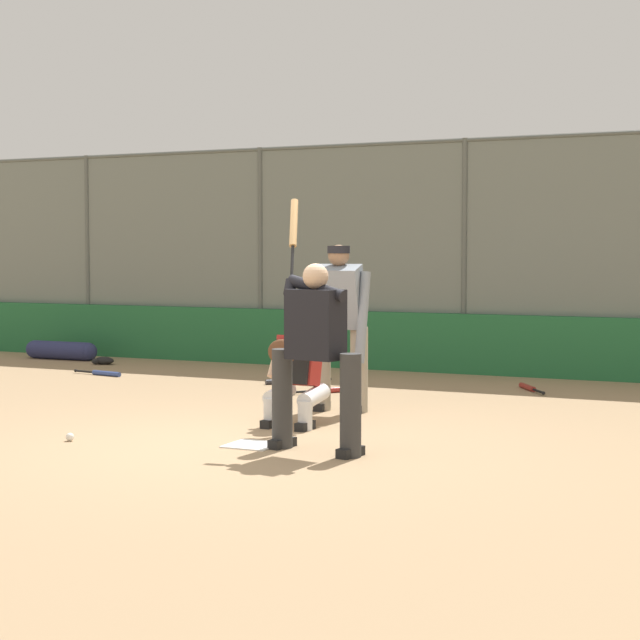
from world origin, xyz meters
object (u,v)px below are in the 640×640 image
object	(u,v)px
batter_at_plate	(315,350)
fielding_glove_on_dirt	(103,361)
catcher_behind_plate	(295,369)
spare_bat_first_base_side	(324,391)
spare_bat_by_padding	(290,381)
spare_bat_near_backstop	(103,373)
umpire_home	(339,322)
spare_bat_third_base_side	(529,388)
baseball_loose	(70,437)
equipment_bag_dugout_side	(61,350)

from	to	relation	value
batter_at_plate	fielding_glove_on_dirt	distance (m)	7.81
catcher_behind_plate	spare_bat_first_base_side	size ratio (longest dim) A/B	1.56
spare_bat_by_padding	spare_bat_first_base_side	distance (m)	1.04
batter_at_plate	spare_bat_near_backstop	bearing A→B (deg)	-26.40
umpire_home	fielding_glove_on_dirt	xyz separation A→B (m)	(5.15, -2.89, -0.90)
fielding_glove_on_dirt	umpire_home	bearing A→B (deg)	150.75
spare_bat_near_backstop	spare_bat_third_base_side	size ratio (longest dim) A/B	1.24
baseball_loose	equipment_bag_dugout_side	size ratio (longest dim) A/B	0.06
batter_at_plate	umpire_home	bearing A→B (deg)	-60.12
batter_at_plate	equipment_bag_dugout_side	world-z (taller)	batter_at_plate
spare_bat_by_padding	baseball_loose	xyz separation A→B (m)	(-0.07, 4.59, 0.00)
spare_bat_third_base_side	fielding_glove_on_dirt	distance (m)	6.58
umpire_home	spare_bat_first_base_side	world-z (taller)	umpire_home
umpire_home	spare_bat_third_base_side	distance (m)	3.08
batter_at_plate	spare_bat_near_backstop	xyz separation A→B (m)	(5.02, -3.87, -0.84)
umpire_home	spare_bat_first_base_side	xyz separation A→B (m)	(0.76, -1.29, -0.92)
fielding_glove_on_dirt	baseball_loose	distance (m)	6.62
batter_at_plate	spare_bat_by_padding	xyz separation A→B (m)	(2.29, -4.14, -0.84)
spare_bat_by_padding	batter_at_plate	bearing A→B (deg)	71.69
batter_at_plate	catcher_behind_plate	bearing A→B (deg)	-45.39
batter_at_plate	baseball_loose	size ratio (longest dim) A/B	29.32
spare_bat_first_base_side	fielding_glove_on_dirt	size ratio (longest dim) A/B	2.16
spare_bat_by_padding	baseball_loose	bearing A→B (deg)	43.65
spare_bat_by_padding	fielding_glove_on_dirt	world-z (taller)	fielding_glove_on_dirt
spare_bat_by_padding	baseball_loose	world-z (taller)	baseball_loose
catcher_behind_plate	spare_bat_by_padding	bearing A→B (deg)	-61.23
catcher_behind_plate	spare_bat_near_backstop	distance (m)	5.12
batter_at_plate	fielding_glove_on_dirt	world-z (taller)	batter_at_plate
spare_bat_third_base_side	baseball_loose	xyz separation A→B (m)	(2.90, 5.20, 0.00)
catcher_behind_plate	umpire_home	bearing A→B (deg)	-88.48
umpire_home	baseball_loose	size ratio (longest dim) A/B	23.92
batter_at_plate	catcher_behind_plate	distance (m)	1.37
batter_at_plate	umpire_home	xyz separation A→B (m)	(0.74, -2.18, 0.08)
fielding_glove_on_dirt	equipment_bag_dugout_side	world-z (taller)	equipment_bag_dugout_side
spare_bat_near_backstop	umpire_home	bearing A→B (deg)	-11.88
spare_bat_third_base_side	equipment_bag_dugout_side	bearing A→B (deg)	51.99
batter_at_plate	spare_bat_near_backstop	size ratio (longest dim) A/B	2.50
baseball_loose	fielding_glove_on_dirt	bearing A→B (deg)	-56.35
spare_bat_third_base_side	spare_bat_first_base_side	world-z (taller)	same
batter_at_plate	baseball_loose	bearing A→B (deg)	22.66
spare_bat_by_padding	spare_bat_first_base_side	size ratio (longest dim) A/B	1.00
fielding_glove_on_dirt	baseball_loose	bearing A→B (deg)	123.65
spare_bat_third_base_side	spare_bat_first_base_side	xyz separation A→B (m)	(2.17, 1.29, 0.00)
spare_bat_third_base_side	fielding_glove_on_dirt	world-z (taller)	fielding_glove_on_dirt
batter_at_plate	equipment_bag_dugout_side	bearing A→B (deg)	-26.67
batter_at_plate	equipment_bag_dugout_side	distance (m)	8.82
spare_bat_near_backstop	spare_bat_third_base_side	bearing A→B (deg)	18.45
spare_bat_near_backstop	spare_bat_third_base_side	xyz separation A→B (m)	(-5.70, -0.88, 0.00)
umpire_home	spare_bat_near_backstop	bearing A→B (deg)	-27.17
batter_at_plate	umpire_home	world-z (taller)	batter_at_plate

